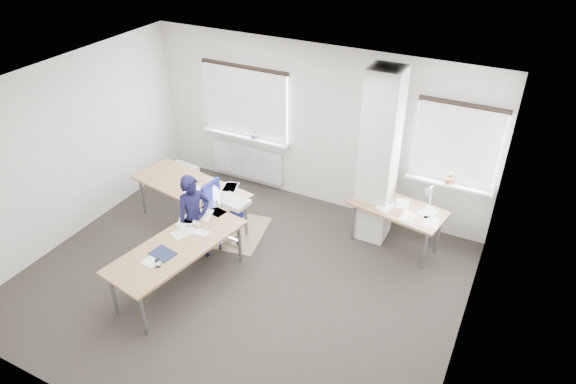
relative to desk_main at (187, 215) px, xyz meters
The scene contains 8 objects.
ground 1.25m from the desk_main, 12.29° to the right, with size 6.00×6.00×0.00m, color #292621.
room_shell 1.61m from the desk_main, 11.04° to the left, with size 6.04×5.04×2.82m.
floor_mat 1.02m from the desk_main, 78.34° to the left, with size 1.26×1.07×0.01m, color olive.
white_crate 2.23m from the desk_main, 130.20° to the left, with size 0.55×0.39×0.33m, color white.
desk_main is the anchor object (origin of this frame).
desk_side 3.16m from the desk_main, 30.09° to the left, with size 1.50×0.93×1.22m.
task_chair 0.70m from the desk_main, 62.32° to the left, with size 0.55×0.54×1.01m.
person 0.15m from the desk_main, ahead, with size 0.51×0.33×1.40m, color black.
Camera 1 is at (3.15, -4.67, 5.01)m, focal length 32.00 mm.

